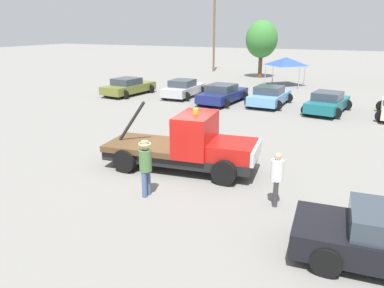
{
  "coord_description": "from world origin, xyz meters",
  "views": [
    {
      "loc": [
        6.0,
        -11.89,
        5.19
      ],
      "look_at": [
        0.5,
        0.0,
        1.05
      ],
      "focal_mm": 35.0,
      "sensor_mm": 36.0,
      "label": 1
    }
  ],
  "objects": [
    {
      "name": "tow_truck",
      "position": [
        0.35,
        0.04,
        0.93
      ],
      "size": [
        5.9,
        2.66,
        2.51
      ],
      "rotation": [
        0.0,
        0.0,
        0.11
      ],
      "color": "black",
      "rests_on": "ground"
    },
    {
      "name": "parked_car_silver",
      "position": [
        -6.51,
        13.59,
        0.65
      ],
      "size": [
        2.45,
        4.38,
        1.34
      ],
      "rotation": [
        0.0,
        0.0,
        1.59
      ],
      "color": "#B7B7BC",
      "rests_on": "ground"
    },
    {
      "name": "utility_pole",
      "position": [
        -10.7,
        30.35,
        5.2
      ],
      "size": [
        2.2,
        0.24,
        9.87
      ],
      "color": "brown",
      "rests_on": "ground"
    },
    {
      "name": "parked_car_olive",
      "position": [
        -10.84,
        12.61,
        0.65
      ],
      "size": [
        2.84,
        4.77,
        1.34
      ],
      "rotation": [
        0.0,
        0.0,
        1.46
      ],
      "color": "olive",
      "rests_on": "ground"
    },
    {
      "name": "ground_plane",
      "position": [
        0.0,
        0.0,
        0.0
      ],
      "size": [
        160.0,
        160.0,
        0.0
      ],
      "primitive_type": "plane",
      "color": "gray"
    },
    {
      "name": "person_at_hood",
      "position": [
        0.09,
        -2.58,
        1.08
      ],
      "size": [
        0.41,
        0.41,
        1.84
      ],
      "rotation": [
        0.0,
        0.0,
        3.12
      ],
      "color": "#475B84",
      "rests_on": "ground"
    },
    {
      "name": "person_near_truck",
      "position": [
        3.97,
        -1.5,
        0.96
      ],
      "size": [
        0.37,
        0.37,
        1.67
      ],
      "rotation": [
        0.0,
        0.0,
        3.33
      ],
      "color": "#38383D",
      "rests_on": "ground"
    },
    {
      "name": "traffic_cone",
      "position": [
        -0.75,
        3.16,
        0.25
      ],
      "size": [
        0.4,
        0.4,
        0.55
      ],
      "color": "black",
      "rests_on": "ground"
    },
    {
      "name": "tree_right",
      "position": [
        -4.19,
        27.14,
        3.88
      ],
      "size": [
        3.24,
        3.24,
        5.79
      ],
      "color": "brown",
      "rests_on": "ground"
    },
    {
      "name": "parked_car_navy",
      "position": [
        -2.99,
        12.65,
        0.65
      ],
      "size": [
        2.8,
        4.81,
        1.34
      ],
      "rotation": [
        0.0,
        0.0,
        1.48
      ],
      "color": "navy",
      "rests_on": "ground"
    },
    {
      "name": "parked_car_skyblue",
      "position": [
        0.21,
        13.21,
        0.65
      ],
      "size": [
        2.63,
        4.38,
        1.34
      ],
      "rotation": [
        0.0,
        0.0,
        1.53
      ],
      "color": "#669ED1",
      "rests_on": "ground"
    },
    {
      "name": "parked_car_teal",
      "position": [
        4.03,
        12.46,
        0.65
      ],
      "size": [
        2.79,
        4.46,
        1.34
      ],
      "rotation": [
        0.0,
        0.0,
        1.42
      ],
      "color": "#196670",
      "rests_on": "ground"
    },
    {
      "name": "canopy_tent_blue",
      "position": [
        -0.66,
        22.66,
        2.17
      ],
      "size": [
        3.02,
        3.02,
        2.53
      ],
      "color": "#9E9EA3",
      "rests_on": "ground"
    }
  ]
}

